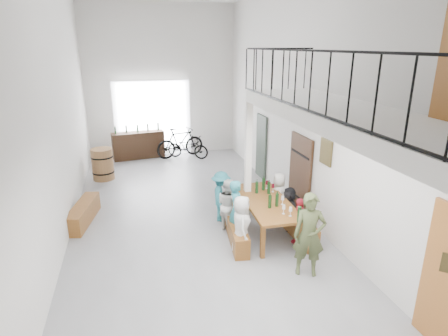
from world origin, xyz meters
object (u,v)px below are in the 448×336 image
object	(u,v)px
side_bench	(83,213)
oak_barrel	(103,164)
serving_counter	(139,145)
tasting_table	(266,204)
host_standing	(309,235)
bench_inner	(235,229)
bicycle_near	(188,147)

from	to	relation	value
side_bench	oak_barrel	size ratio (longest dim) A/B	1.64
serving_counter	tasting_table	bearing A→B (deg)	-77.87
side_bench	host_standing	bearing A→B (deg)	-37.75
tasting_table	bench_inner	distance (m)	0.87
tasting_table	oak_barrel	xyz separation A→B (m)	(-3.71, 4.63, -0.21)
serving_counter	host_standing	bearing A→B (deg)	-80.49
tasting_table	bicycle_near	world-z (taller)	bicycle_near
bench_inner	oak_barrel	bearing A→B (deg)	129.65
side_bench	oak_barrel	distance (m)	3.06
side_bench	oak_barrel	xyz separation A→B (m)	(0.32, 3.04, 0.27)
bench_inner	bicycle_near	xyz separation A→B (m)	(-0.03, 6.33, 0.20)
tasting_table	host_standing	world-z (taller)	host_standing
side_bench	bicycle_near	xyz separation A→B (m)	(3.28, 4.69, 0.19)
tasting_table	host_standing	xyz separation A→B (m)	(0.19, -1.68, 0.09)
oak_barrel	bicycle_near	world-z (taller)	oak_barrel
tasting_table	side_bench	distance (m)	4.36
side_bench	bicycle_near	size ratio (longest dim) A/B	1.03
tasting_table	host_standing	bearing A→B (deg)	-81.57
tasting_table	serving_counter	distance (m)	7.22
bench_inner	oak_barrel	xyz separation A→B (m)	(-2.99, 4.68, 0.28)
oak_barrel	host_standing	bearing A→B (deg)	-58.24
tasting_table	side_bench	xyz separation A→B (m)	(-4.03, 1.60, -0.48)
side_bench	oak_barrel	bearing A→B (deg)	83.98
tasting_table	bench_inner	size ratio (longest dim) A/B	1.22
serving_counter	host_standing	size ratio (longest dim) A/B	1.18
side_bench	host_standing	world-z (taller)	host_standing
side_bench	bicycle_near	bearing A→B (deg)	55.06
side_bench	serving_counter	xyz separation A→B (m)	(1.50, 5.16, 0.27)
oak_barrel	tasting_table	bearing A→B (deg)	-51.31
side_bench	host_standing	xyz separation A→B (m)	(4.22, -3.27, 0.56)
bench_inner	serving_counter	world-z (taller)	serving_counter
bench_inner	oak_barrel	size ratio (longest dim) A/B	1.93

